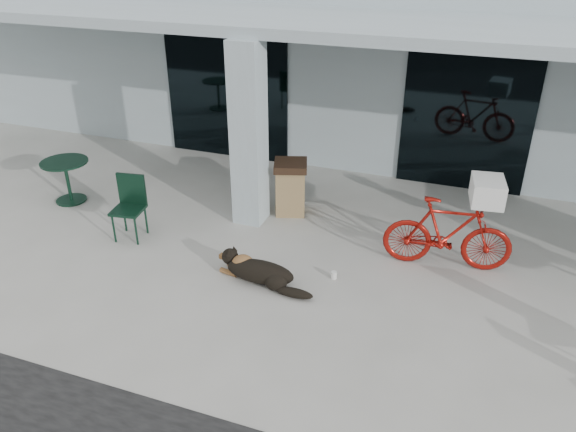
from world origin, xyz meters
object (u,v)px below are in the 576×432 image
at_px(cafe_table_near, 68,181).
at_px(cafe_chair_near, 128,209).
at_px(trash_receptacle, 291,187).
at_px(dog, 260,271).
at_px(bicycle, 448,233).

height_order(cafe_table_near, cafe_chair_near, cafe_chair_near).
bearing_deg(cafe_chair_near, trash_receptacle, 31.08).
bearing_deg(dog, cafe_chair_near, 179.80).
relative_size(cafe_chair_near, trash_receptacle, 1.09).
bearing_deg(cafe_table_near, cafe_chair_near, -23.02).
height_order(bicycle, dog, bicycle).
height_order(cafe_table_near, trash_receptacle, trash_receptacle).
bearing_deg(bicycle, cafe_table_near, 82.89).
distance_m(bicycle, cafe_table_near, 6.89).
bearing_deg(cafe_chair_near, bicycle, 1.72).
distance_m(cafe_table_near, trash_receptacle, 4.18).
bearing_deg(cafe_chair_near, dog, -19.18).
bearing_deg(cafe_table_near, bicycle, 0.83).
distance_m(dog, cafe_table_near, 4.60).
xyz_separation_m(dog, cafe_chair_near, (-2.53, 0.48, 0.33)).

